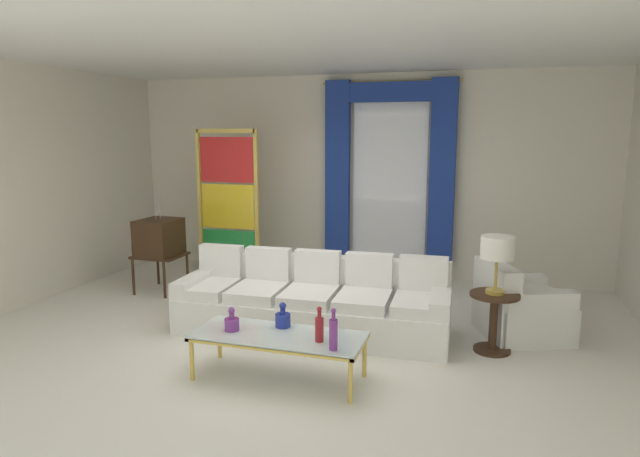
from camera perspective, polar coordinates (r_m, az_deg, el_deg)
name	(u,v)px	position (r m, az deg, el deg)	size (l,w,h in m)	color
ground_plane	(291,342)	(5.82, -3.02, -11.70)	(16.00, 16.00, 0.00)	silver
wall_rear	(360,176)	(8.37, 4.15, 5.48)	(8.00, 0.12, 3.00)	silver
wall_left	(40,183)	(7.96, -27.13, 4.19)	(0.12, 7.00, 3.00)	silver
ceiling_slab	(314,51)	(6.23, -0.62, 18.01)	(8.00, 7.60, 0.04)	white
curtained_window	(389,161)	(8.10, 7.17, 6.99)	(2.00, 0.17, 2.70)	white
couch_white_long	(314,303)	(6.05, -0.65, -7.77)	(2.95, 1.04, 0.86)	white
coffee_table	(279,338)	(4.90, -4.33, -11.26)	(1.51, 0.60, 0.41)	silver
bottle_blue_decanter	(333,333)	(4.49, 1.40, -10.79)	(0.07, 0.07, 0.35)	#753384
bottle_crystal_tall	(319,328)	(4.67, -0.07, -10.27)	(0.07, 0.07, 0.31)	maroon
bottle_amber_squat	(283,319)	(5.03, -3.89, -9.33)	(0.14, 0.14, 0.23)	navy
bottle_ruby_flask	(232,323)	(5.00, -9.15, -9.64)	(0.13, 0.13, 0.21)	#753384
vintage_tv	(159,239)	(7.73, -16.39, -1.04)	(0.62, 0.60, 1.35)	#382314
armchair_white	(518,310)	(6.24, 19.88, -7.98)	(1.06, 1.05, 0.80)	white
stained_glass_divider	(228,209)	(8.00, -9.54, 1.98)	(0.95, 0.05, 2.20)	gold
peacock_figurine	(255,274)	(7.65, -6.82, -4.72)	(0.44, 0.60, 0.50)	beige
round_side_table	(494,317)	(5.72, 17.60, -8.76)	(0.48, 0.48, 0.59)	#382314
table_lamp_brass	(497,250)	(5.55, 17.96, -2.16)	(0.32, 0.32, 0.57)	#B29338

